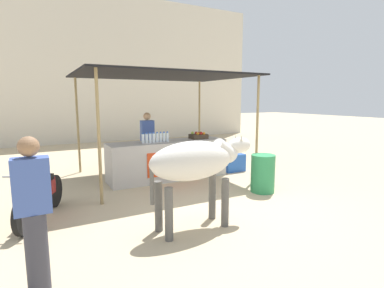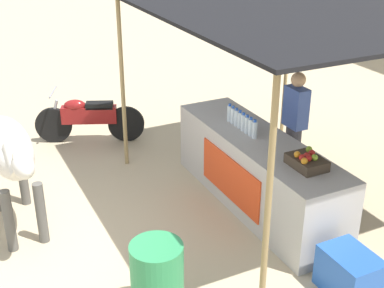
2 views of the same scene
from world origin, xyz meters
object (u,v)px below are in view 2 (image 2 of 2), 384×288
object	(u,v)px
stall_counter	(257,172)
vendor_behind_counter	(294,128)
cooler_box	(349,274)
fruit_crate	(307,161)
cow	(10,153)
water_barrel	(157,281)
motorcycle_parked	(88,117)

from	to	relation	value
stall_counter	vendor_behind_counter	size ratio (longest dim) A/B	1.82
cooler_box	fruit_crate	bearing A→B (deg)	171.75
cow	fruit_crate	bearing A→B (deg)	60.07
vendor_behind_counter	cow	distance (m)	3.71
vendor_behind_counter	fruit_crate	bearing A→B (deg)	-30.80
vendor_behind_counter	cow	world-z (taller)	vendor_behind_counter
fruit_crate	cow	distance (m)	3.42
fruit_crate	vendor_behind_counter	xyz separation A→B (m)	(-1.18, 0.70, -0.19)
water_barrel	cow	distance (m)	2.44
stall_counter	cow	xyz separation A→B (m)	(-0.80, -2.92, 0.55)
cow	motorcycle_parked	distance (m)	2.68
cow	stall_counter	bearing A→B (deg)	74.67
fruit_crate	cow	bearing A→B (deg)	-119.93
motorcycle_parked	fruit_crate	bearing A→B (deg)	20.82
stall_counter	cow	bearing A→B (deg)	-105.33
cooler_box	cow	size ratio (longest dim) A/B	0.33
fruit_crate	motorcycle_parked	world-z (taller)	fruit_crate
water_barrel	motorcycle_parked	world-z (taller)	motorcycle_parked
vendor_behind_counter	water_barrel	bearing A→B (deg)	-59.16
cooler_box	motorcycle_parked	bearing A→B (deg)	-164.88
stall_counter	cooler_box	bearing A→B (deg)	-2.88
stall_counter	vendor_behind_counter	xyz separation A→B (m)	(-0.27, 0.75, 0.37)
cooler_box	vendor_behind_counter	bearing A→B (deg)	158.86
vendor_behind_counter	water_barrel	distance (m)	3.22
cooler_box	water_barrel	xyz separation A→B (m)	(-0.56, -1.89, 0.17)
fruit_crate	vendor_behind_counter	distance (m)	1.38
fruit_crate	motorcycle_parked	distance (m)	4.16
water_barrel	fruit_crate	bearing A→B (deg)	102.64
fruit_crate	cooler_box	xyz separation A→B (m)	(1.02, -0.15, -0.79)
fruit_crate	motorcycle_parked	xyz separation A→B (m)	(-3.85, -1.46, -0.61)
motorcycle_parked	cow	bearing A→B (deg)	-35.09
motorcycle_parked	vendor_behind_counter	bearing A→B (deg)	39.04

